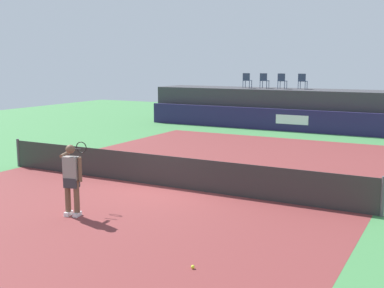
% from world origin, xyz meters
% --- Properties ---
extents(ground_plane, '(48.00, 48.00, 0.00)m').
position_xyz_m(ground_plane, '(0.00, 3.00, 0.00)').
color(ground_plane, '#3D7A42').
extents(court_inner, '(12.00, 22.00, 0.00)m').
position_xyz_m(court_inner, '(0.00, 0.00, 0.00)').
color(court_inner, maroon).
rests_on(court_inner, ground).
extents(sponsor_wall, '(18.00, 0.22, 1.20)m').
position_xyz_m(sponsor_wall, '(-0.00, 13.50, 0.60)').
color(sponsor_wall, '#231E4C').
rests_on(sponsor_wall, ground).
extents(spectator_platform, '(18.00, 2.80, 2.20)m').
position_xyz_m(spectator_platform, '(0.00, 15.30, 1.10)').
color(spectator_platform, '#38383D').
rests_on(spectator_platform, ground).
extents(spectator_chair_far_left, '(0.45, 0.45, 0.89)m').
position_xyz_m(spectator_chair_far_left, '(-3.50, 15.15, 2.69)').
color(spectator_chair_far_left, '#2D3D56').
rests_on(spectator_chair_far_left, spectator_platform).
extents(spectator_chair_left, '(0.44, 0.44, 0.89)m').
position_xyz_m(spectator_chair_left, '(-2.48, 15.32, 2.69)').
color(spectator_chair_left, '#2D3D56').
rests_on(spectator_chair_left, spectator_platform).
extents(spectator_chair_center, '(0.45, 0.45, 0.89)m').
position_xyz_m(spectator_chair_center, '(-1.36, 15.25, 2.69)').
color(spectator_chair_center, '#2D3D56').
rests_on(spectator_chair_center, spectator_platform).
extents(spectator_chair_right, '(0.45, 0.45, 0.89)m').
position_xyz_m(spectator_chair_right, '(-0.22, 15.46, 2.69)').
color(spectator_chair_right, '#2D3D56').
rests_on(spectator_chair_right, spectator_platform).
extents(tennis_net, '(12.40, 0.02, 0.95)m').
position_xyz_m(tennis_net, '(0.00, 0.00, 0.47)').
color(tennis_net, '#2D2D2D').
rests_on(tennis_net, ground).
extents(net_post_near, '(0.10, 0.10, 1.00)m').
position_xyz_m(net_post_near, '(-6.20, 0.00, 0.50)').
color(net_post_near, '#4C4C51').
rests_on(net_post_near, ground).
extents(net_post_far, '(0.10, 0.10, 1.00)m').
position_xyz_m(net_post_far, '(6.20, 0.00, 0.50)').
color(net_post_far, '#4C4C51').
rests_on(net_post_far, ground).
extents(tennis_player, '(0.88, 1.12, 1.77)m').
position_xyz_m(tennis_player, '(-0.49, -3.51, 0.96)').
color(tennis_player, white).
rests_on(tennis_player, court_inner).
extents(tennis_ball, '(0.07, 0.07, 0.07)m').
position_xyz_m(tennis_ball, '(3.59, -4.90, 0.04)').
color(tennis_ball, '#D8EA33').
rests_on(tennis_ball, court_inner).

